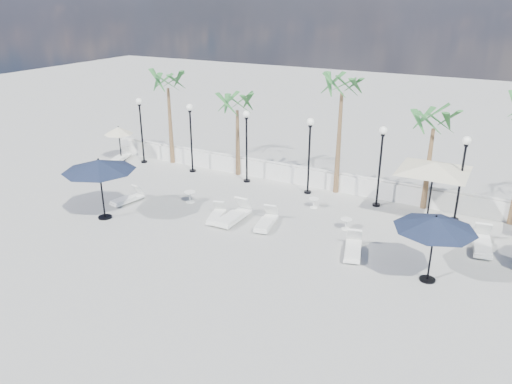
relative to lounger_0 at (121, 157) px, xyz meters
The scene contains 26 objects.
ground 13.52m from the lounger_0, 27.38° to the right, with size 100.00×100.00×0.00m, color #9D9D98.
balustrade 12.08m from the lounger_0, ahead, with size 26.00×0.30×1.01m.
lamppost_0 2.74m from the lounger_0, 10.60° to the left, with size 0.36×0.36×3.84m.
lamppost_1 5.50m from the lounger_0, ahead, with size 0.36×0.36×3.84m.
lamppost_2 8.81m from the lounger_0, ahead, with size 0.36×0.36×3.84m.
lamppost_3 12.22m from the lounger_0, ahead, with size 0.36×0.36×3.84m.
lamppost_4 15.67m from the lounger_0, ahead, with size 0.36×0.36×3.84m.
lamppost_5 19.14m from the lounger_0, ahead, with size 0.36×0.36×3.84m.
palm_0 5.37m from the lounger_0, 19.80° to the left, with size 2.60×2.60×5.50m.
palm_1 8.37m from the lounger_0, ahead, with size 2.60×2.60×4.70m.
palm_2 14.13m from the lounger_0, ahead, with size 2.60×2.60×6.10m.
palm_3 17.93m from the lounger_0, ahead, with size 2.60×2.60×4.90m.
lounger_0 is the anchor object (origin of this frame).
lounger_1 10.70m from the lounger_0, 25.48° to the right, with size 1.00×1.72×0.61m.
lounger_2 11.31m from the lounger_0, 22.70° to the right, with size 0.72×2.12×0.79m.
lounger_3 6.92m from the lounger_0, 45.53° to the right, with size 0.88×1.79×0.64m.
lounger_4 12.65m from the lounger_0, 19.30° to the right, with size 0.91×1.93×0.70m.
lounger_5 16.71m from the lounger_0, 16.79° to the right, with size 1.06×1.96×0.70m.
lounger_6 20.44m from the lounger_0, ahead, with size 0.92×2.12×0.77m.
side_table_0 8.24m from the lounger_0, 25.03° to the right, with size 0.55×0.55×0.53m.
side_table_1 13.03m from the lounger_0, ahead, with size 0.47×0.47×0.45m.
side_table_2 15.31m from the lounger_0, 10.63° to the right, with size 0.49×0.49×0.47m.
parasol_navy_left 8.80m from the lounger_0, 52.74° to the right, with size 3.16×3.16×2.79m.
parasol_navy_mid 19.75m from the lounger_0, 16.03° to the right, with size 2.79×2.79×2.50m.
parasol_cream_sq_a 18.06m from the lounger_0, ahead, with size 5.76×5.76×2.83m.
parasol_cream_small 1.59m from the lounger_0, 74.64° to the right, with size 1.72×1.72×2.11m.
Camera 1 is at (8.68, -15.33, 9.27)m, focal length 35.00 mm.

